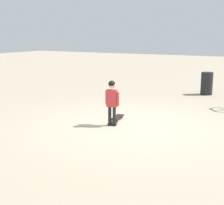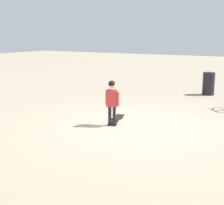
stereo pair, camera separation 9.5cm
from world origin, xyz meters
name	(u,v)px [view 2 (the right image)]	position (x,y,z in m)	size (l,w,h in m)	color
ground_plane	(134,126)	(0.00, 0.00, 0.00)	(50.00, 50.00, 0.00)	tan
child_person	(112,98)	(0.26, -0.45, 0.66)	(0.22, 0.40, 1.06)	black
skateboard	(118,117)	(-0.28, -0.59, 0.06)	(0.58, 0.29, 0.07)	black
trash_bin	(209,84)	(-4.80, 0.53, 0.39)	(0.41, 0.41, 0.79)	black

